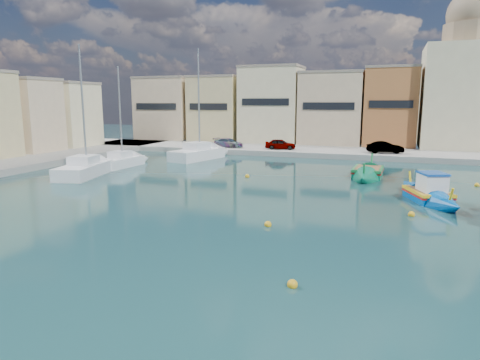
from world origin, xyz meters
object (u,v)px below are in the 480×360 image
at_px(yacht_mid, 95,167).
at_px(luzzu_blue_cabin, 428,195).
at_px(church_block, 468,82).
at_px(yacht_north, 209,153).
at_px(yacht_midnorth, 130,161).
at_px(luzzu_green, 368,173).

bearing_deg(yacht_mid, luzzu_blue_cabin, -4.49).
relative_size(church_block, yacht_north, 1.53).
xyz_separation_m(church_block, yacht_midnorth, (-32.13, -22.65, -8.01)).
bearing_deg(yacht_mid, church_block, 40.34).
distance_m(church_block, luzzu_green, 25.41).
distance_m(luzzu_blue_cabin, yacht_midnorth, 27.27).
distance_m(church_block, yacht_north, 32.00).
relative_size(luzzu_blue_cabin, yacht_midnorth, 0.81).
bearing_deg(luzzu_green, luzzu_blue_cabin, -62.24).
bearing_deg(yacht_mid, luzzu_green, 13.81).
bearing_deg(luzzu_blue_cabin, yacht_mid, 175.51).
bearing_deg(yacht_north, yacht_mid, -113.31).
distance_m(church_block, yacht_midnorth, 40.12).
xyz_separation_m(yacht_north, yacht_mid, (-5.37, -12.46, -0.04)).
xyz_separation_m(church_block, yacht_mid, (-32.45, -27.56, -7.96)).
bearing_deg(yacht_mid, yacht_midnorth, 86.34).
bearing_deg(church_block, luzzu_green, -114.04).
height_order(luzzu_blue_cabin, yacht_mid, yacht_mid).
bearing_deg(luzzu_green, church_block, 65.96).
relative_size(yacht_midnorth, yacht_mid, 0.87).
xyz_separation_m(luzzu_green, yacht_north, (-17.27, 6.89, 0.20)).
relative_size(church_block, yacht_midnorth, 1.90).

